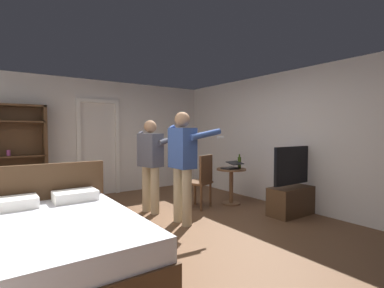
{
  "coord_description": "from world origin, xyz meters",
  "views": [
    {
      "loc": [
        -2.07,
        -3.47,
        1.43
      ],
      "look_at": [
        0.74,
        0.54,
        1.21
      ],
      "focal_mm": 26.7,
      "sensor_mm": 36.0,
      "label": 1
    }
  ],
  "objects_px": {
    "side_table": "(231,180)",
    "suitcase_dark": "(53,197)",
    "bottle_on_table": "(239,162)",
    "bed": "(57,245)",
    "tv_flatscreen": "(295,194)",
    "suitcase_small": "(53,202)",
    "laptop": "(232,166)",
    "person_blue_shirt": "(183,159)",
    "person_striped_shirt": "(151,160)",
    "bookshelf": "(16,152)",
    "wooden_chair": "(202,179)"
  },
  "relations": [
    {
      "from": "side_table",
      "to": "suitcase_dark",
      "type": "height_order",
      "value": "side_table"
    },
    {
      "from": "bottle_on_table",
      "to": "bed",
      "type": "bearing_deg",
      "value": -164.39
    },
    {
      "from": "bed",
      "to": "tv_flatscreen",
      "type": "distance_m",
      "value": 3.75
    },
    {
      "from": "bottle_on_table",
      "to": "suitcase_small",
      "type": "distance_m",
      "value": 3.47
    },
    {
      "from": "side_table",
      "to": "laptop",
      "type": "distance_m",
      "value": 0.29
    },
    {
      "from": "tv_flatscreen",
      "to": "side_table",
      "type": "relative_size",
      "value": 1.67
    },
    {
      "from": "laptop",
      "to": "suitcase_dark",
      "type": "xyz_separation_m",
      "value": [
        -2.89,
        1.7,
        -0.54
      ]
    },
    {
      "from": "laptop",
      "to": "tv_flatscreen",
      "type": "bearing_deg",
      "value": -66.13
    },
    {
      "from": "person_blue_shirt",
      "to": "side_table",
      "type": "bearing_deg",
      "value": 17.17
    },
    {
      "from": "side_table",
      "to": "person_striped_shirt",
      "type": "distance_m",
      "value": 1.65
    },
    {
      "from": "bed",
      "to": "laptop",
      "type": "relative_size",
      "value": 5.79
    },
    {
      "from": "tv_flatscreen",
      "to": "bottle_on_table",
      "type": "distance_m",
      "value": 1.18
    },
    {
      "from": "bed",
      "to": "side_table",
      "type": "height_order",
      "value": "bed"
    },
    {
      "from": "suitcase_dark",
      "to": "person_blue_shirt",
      "type": "bearing_deg",
      "value": -57.85
    },
    {
      "from": "side_table",
      "to": "bottle_on_table",
      "type": "distance_m",
      "value": 0.39
    },
    {
      "from": "tv_flatscreen",
      "to": "suitcase_small",
      "type": "xyz_separation_m",
      "value": [
        -3.41,
        2.46,
        -0.15
      ]
    },
    {
      "from": "tv_flatscreen",
      "to": "suitcase_dark",
      "type": "relative_size",
      "value": 1.83
    },
    {
      "from": "side_table",
      "to": "laptop",
      "type": "relative_size",
      "value": 1.94
    },
    {
      "from": "bottle_on_table",
      "to": "laptop",
      "type": "bearing_deg",
      "value": 167.38
    },
    {
      "from": "side_table",
      "to": "suitcase_dark",
      "type": "relative_size",
      "value": 1.1
    },
    {
      "from": "bookshelf",
      "to": "person_striped_shirt",
      "type": "distance_m",
      "value": 2.59
    },
    {
      "from": "side_table",
      "to": "person_blue_shirt",
      "type": "bearing_deg",
      "value": -162.83
    },
    {
      "from": "side_table",
      "to": "bookshelf",
      "type": "bearing_deg",
      "value": 148.14
    },
    {
      "from": "person_blue_shirt",
      "to": "bookshelf",
      "type": "bearing_deg",
      "value": 128.34
    },
    {
      "from": "laptop",
      "to": "person_striped_shirt",
      "type": "bearing_deg",
      "value": 164.09
    },
    {
      "from": "laptop",
      "to": "wooden_chair",
      "type": "relative_size",
      "value": 0.36
    },
    {
      "from": "tv_flatscreen",
      "to": "laptop",
      "type": "bearing_deg",
      "value": 113.87
    },
    {
      "from": "bottle_on_table",
      "to": "suitcase_small",
      "type": "height_order",
      "value": "bottle_on_table"
    },
    {
      "from": "person_blue_shirt",
      "to": "suitcase_small",
      "type": "relative_size",
      "value": 2.7
    },
    {
      "from": "bookshelf",
      "to": "bottle_on_table",
      "type": "height_order",
      "value": "bookshelf"
    },
    {
      "from": "bottle_on_table",
      "to": "wooden_chair",
      "type": "relative_size",
      "value": 0.28
    },
    {
      "from": "wooden_chair",
      "to": "suitcase_small",
      "type": "relative_size",
      "value": 1.55
    },
    {
      "from": "person_striped_shirt",
      "to": "suitcase_small",
      "type": "height_order",
      "value": "person_striped_shirt"
    },
    {
      "from": "laptop",
      "to": "bottle_on_table",
      "type": "bearing_deg",
      "value": -12.62
    },
    {
      "from": "suitcase_small",
      "to": "bottle_on_table",
      "type": "bearing_deg",
      "value": -14.44
    },
    {
      "from": "bookshelf",
      "to": "tv_flatscreen",
      "type": "height_order",
      "value": "bookshelf"
    },
    {
      "from": "side_table",
      "to": "suitcase_dark",
      "type": "bearing_deg",
      "value": 150.33
    },
    {
      "from": "laptop",
      "to": "bed",
      "type": "bearing_deg",
      "value": -163.05
    },
    {
      "from": "wooden_chair",
      "to": "person_striped_shirt",
      "type": "distance_m",
      "value": 1.01
    },
    {
      "from": "person_blue_shirt",
      "to": "suitcase_small",
      "type": "distance_m",
      "value": 2.5
    },
    {
      "from": "suitcase_dark",
      "to": "side_table",
      "type": "bearing_deg",
      "value": -33.28
    },
    {
      "from": "tv_flatscreen",
      "to": "side_table",
      "type": "xyz_separation_m",
      "value": [
        -0.45,
        1.12,
        0.12
      ]
    },
    {
      "from": "wooden_chair",
      "to": "side_table",
      "type": "bearing_deg",
      "value": -9.44
    },
    {
      "from": "laptop",
      "to": "person_striped_shirt",
      "type": "height_order",
      "value": "person_striped_shirt"
    },
    {
      "from": "person_striped_shirt",
      "to": "suitcase_small",
      "type": "distance_m",
      "value": 1.87
    },
    {
      "from": "tv_flatscreen",
      "to": "person_blue_shirt",
      "type": "distance_m",
      "value": 2.08
    },
    {
      "from": "bed",
      "to": "tv_flatscreen",
      "type": "height_order",
      "value": "tv_flatscreen"
    },
    {
      "from": "suitcase_small",
      "to": "tv_flatscreen",
      "type": "bearing_deg",
      "value": -25.57
    },
    {
      "from": "suitcase_dark",
      "to": "suitcase_small",
      "type": "relative_size",
      "value": 1.0
    },
    {
      "from": "bed",
      "to": "bookshelf",
      "type": "height_order",
      "value": "bookshelf"
    }
  ]
}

